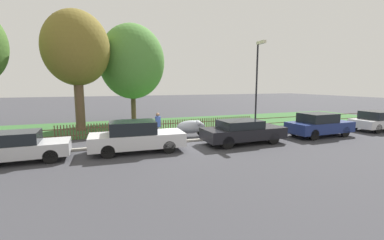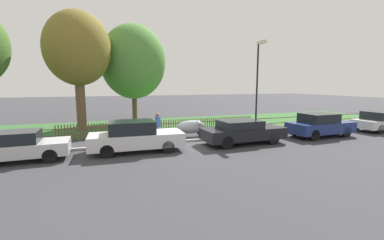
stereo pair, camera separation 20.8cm
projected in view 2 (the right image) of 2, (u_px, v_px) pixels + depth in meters
name	position (u px, v px, depth m)	size (l,w,h in m)	color
ground_plane	(177.00, 143.00, 14.23)	(120.00, 120.00, 0.00)	#38383D
kerb_stone	(177.00, 142.00, 14.32)	(42.94, 0.20, 0.12)	#9E998E
grass_strip	(154.00, 125.00, 20.43)	(42.94, 7.49, 0.01)	#33602D
park_fence	(165.00, 127.00, 16.88)	(42.94, 0.05, 0.91)	brown
parked_car_black_saloon	(20.00, 146.00, 10.82)	(3.74, 1.71, 1.29)	#BCBCC1
parked_car_navy_estate	(135.00, 136.00, 12.36)	(4.50, 1.89, 1.50)	silver
parked_car_red_compact	(242.00, 131.00, 14.02)	(4.59, 1.88, 1.30)	black
parked_car_white_van	(320.00, 125.00, 15.85)	(4.19, 1.86, 1.46)	navy
parked_car_grey_coupe	(380.00, 121.00, 17.86)	(4.09, 1.85, 1.37)	silver
covered_motorcycle	(192.00, 127.00, 15.89)	(1.94, 0.82, 1.02)	black
tree_behind_motorcycle	(78.00, 49.00, 17.48)	(4.39, 4.39, 8.19)	brown
tree_mid_park	(133.00, 62.00, 20.81)	(5.20, 5.20, 8.03)	brown
pedestrian_near_fence	(158.00, 125.00, 14.97)	(0.33, 0.37, 1.60)	slate
street_lamp	(258.00, 77.00, 16.19)	(0.20, 0.79, 5.88)	black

